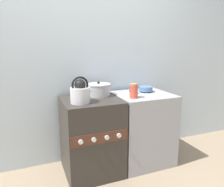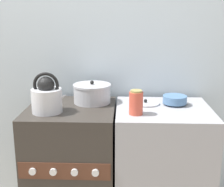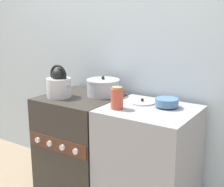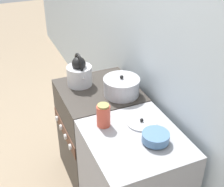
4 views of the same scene
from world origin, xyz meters
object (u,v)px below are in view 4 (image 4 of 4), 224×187
object	(u,v)px
cooking_pot	(121,87)
kettle	(79,73)
stove	(100,132)
enamel_bowl	(156,137)
storage_jar	(103,115)
loose_pot_lid	(141,122)

from	to	relation	value
cooking_pot	kettle	bearing A→B (deg)	-138.30
stove	cooking_pot	distance (m)	0.52
kettle	cooking_pot	xyz separation A→B (m)	(0.26, 0.24, -0.03)
enamel_bowl	storage_jar	bearing A→B (deg)	-141.35
kettle	enamel_bowl	distance (m)	0.87
storage_jar	loose_pot_lid	xyz separation A→B (m)	(0.07, 0.23, -0.07)
stove	storage_jar	xyz separation A→B (m)	(0.44, -0.13, 0.49)
loose_pot_lid	kettle	bearing A→B (deg)	-162.24
cooking_pot	enamel_bowl	world-z (taller)	cooking_pot
loose_pot_lid	cooking_pot	bearing A→B (deg)	175.41
kettle	storage_jar	size ratio (longest dim) A/B	1.68
stove	kettle	size ratio (longest dim) A/B	3.18
enamel_bowl	storage_jar	distance (m)	0.35
enamel_bowl	stove	bearing A→B (deg)	-173.10
enamel_bowl	loose_pot_lid	world-z (taller)	enamel_bowl
stove	enamel_bowl	world-z (taller)	enamel_bowl
enamel_bowl	loose_pot_lid	xyz separation A→B (m)	(-0.20, 0.01, -0.03)
kettle	loose_pot_lid	world-z (taller)	kettle
enamel_bowl	storage_jar	world-z (taller)	storage_jar
stove	enamel_bowl	xyz separation A→B (m)	(0.71, 0.09, 0.46)
enamel_bowl	loose_pot_lid	distance (m)	0.20
kettle	cooking_pot	size ratio (longest dim) A/B	0.97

